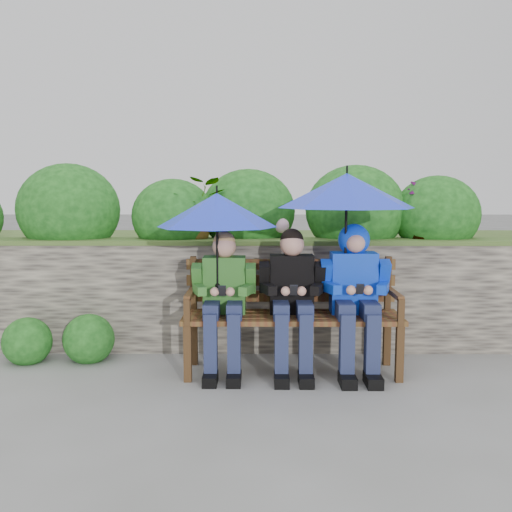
{
  "coord_description": "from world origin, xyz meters",
  "views": [
    {
      "loc": [
        0.03,
        -4.49,
        1.48
      ],
      "look_at": [
        0.0,
        0.1,
        0.95
      ],
      "focal_mm": 40.0,
      "sensor_mm": 36.0,
      "label": 1
    }
  ],
  "objects_px": {
    "boy_middle": "(292,294)",
    "umbrella_left": "(217,210)",
    "boy_left": "(224,295)",
    "umbrella_right": "(347,191)",
    "park_bench": "(292,307)",
    "boy_right": "(355,286)"
  },
  "relations": [
    {
      "from": "boy_left",
      "to": "boy_middle",
      "type": "height_order",
      "value": "boy_middle"
    },
    {
      "from": "umbrella_left",
      "to": "umbrella_right",
      "type": "height_order",
      "value": "umbrella_right"
    },
    {
      "from": "boy_middle",
      "to": "umbrella_left",
      "type": "relative_size",
      "value": 1.22
    },
    {
      "from": "park_bench",
      "to": "umbrella_left",
      "type": "bearing_deg",
      "value": -172.83
    },
    {
      "from": "boy_left",
      "to": "umbrella_left",
      "type": "distance_m",
      "value": 0.68
    },
    {
      "from": "boy_left",
      "to": "umbrella_right",
      "type": "relative_size",
      "value": 1.06
    },
    {
      "from": "boy_middle",
      "to": "umbrella_right",
      "type": "relative_size",
      "value": 1.07
    },
    {
      "from": "boy_right",
      "to": "umbrella_right",
      "type": "xyz_separation_m",
      "value": [
        -0.08,
        0.03,
        0.76
      ]
    },
    {
      "from": "umbrella_right",
      "to": "umbrella_left",
      "type": "bearing_deg",
      "value": -178.32
    },
    {
      "from": "boy_left",
      "to": "boy_right",
      "type": "relative_size",
      "value": 0.95
    },
    {
      "from": "boy_right",
      "to": "park_bench",
      "type": "bearing_deg",
      "value": 171.35
    },
    {
      "from": "boy_left",
      "to": "umbrella_left",
      "type": "bearing_deg",
      "value": 169.89
    },
    {
      "from": "umbrella_right",
      "to": "park_bench",
      "type": "bearing_deg",
      "value": 173.93
    },
    {
      "from": "park_bench",
      "to": "umbrella_right",
      "type": "distance_m",
      "value": 1.04
    },
    {
      "from": "park_bench",
      "to": "boy_middle",
      "type": "xyz_separation_m",
      "value": [
        -0.0,
        -0.09,
        0.13
      ]
    },
    {
      "from": "boy_left",
      "to": "boy_middle",
      "type": "relative_size",
      "value": 0.98
    },
    {
      "from": "park_bench",
      "to": "boy_right",
      "type": "relative_size",
      "value": 1.45
    },
    {
      "from": "boy_middle",
      "to": "umbrella_left",
      "type": "distance_m",
      "value": 0.9
    },
    {
      "from": "boy_left",
      "to": "boy_middle",
      "type": "xyz_separation_m",
      "value": [
        0.55,
        -0.0,
        0.01
      ]
    },
    {
      "from": "park_bench",
      "to": "umbrella_left",
      "type": "xyz_separation_m",
      "value": [
        -0.6,
        -0.08,
        0.8
      ]
    },
    {
      "from": "umbrella_left",
      "to": "boy_right",
      "type": "bearing_deg",
      "value": -0.06
    },
    {
      "from": "boy_middle",
      "to": "umbrella_left",
      "type": "height_order",
      "value": "umbrella_left"
    }
  ]
}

